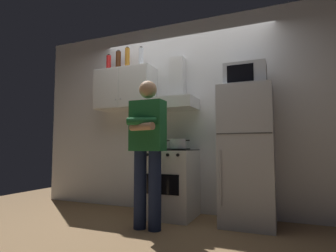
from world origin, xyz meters
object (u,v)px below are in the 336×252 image
Objects in this scene: bottle_vodka_clear at (141,57)px; bottle_liquor_amber at (127,58)px; bottle_rum_dark at (118,61)px; cooking_pot at (178,144)px; microwave at (246,77)px; person_standing at (147,146)px; bottle_soda_red at (109,63)px; upper_cabinet at (125,89)px; stove_oven at (172,183)px; refrigerator at (247,155)px; range_hood at (175,96)px.

bottle_vodka_clear is 0.24m from bottle_liquor_amber.
bottle_vodka_clear is at bearing -4.22° from bottle_rum_dark.
cooking_pot is 1.57m from bottle_liquor_amber.
bottle_rum_dark is at bearing 173.85° from bottle_liquor_amber.
bottle_liquor_amber is at bearing 176.68° from microwave.
person_standing is 6.17× the size of bottle_soda_red.
upper_cabinet reaches higher than cooking_pot.
person_standing is 1.73m from bottle_rum_dark.
upper_cabinet is 0.52m from bottle_vodka_clear.
bottle_vodka_clear is at bearing 176.60° from microwave.
stove_oven is 0.55× the size of refrigerator.
refrigerator is at bearing 31.23° from person_standing.
person_standing is at bearing -45.59° from bottle_liquor_amber.
person_standing is (-0.05, -0.73, -0.70)m from range_hood.
bottle_liquor_amber reaches higher than stove_oven.
microwave is 1.45m from person_standing.
bottle_vodka_clear reaches higher than upper_cabinet.
range_hood is at bearing -0.61° from bottle_rum_dark.
bottle_soda_red reaches higher than cooking_pot.
bottle_vodka_clear is (-0.47, 0.71, 1.29)m from person_standing.
person_standing is (-1.00, -0.62, -0.84)m from microwave.
upper_cabinet is at bearing 135.74° from person_standing.
bottle_vodka_clear is (-1.47, 0.09, 0.45)m from microwave.
bottle_rum_dark is at bearing 175.87° from refrigerator.
person_standing is 1.80m from bottle_soda_red.
stove_oven is 2.80× the size of bottle_rum_dark.
upper_cabinet is 2.68× the size of bottle_liquor_amber.
microwave is (-0.00, 0.02, 0.94)m from refrigerator.
upper_cabinet is 1.20× the size of range_hood.
bottle_liquor_amber reaches higher than range_hood.
refrigerator is 5.12× the size of bottle_rum_dark.
bottle_vodka_clear reaches higher than stove_oven.
refrigerator is at bearing -3.93° from bottle_liquor_amber.
bottle_vodka_clear reaches higher than cooking_pot.
upper_cabinet is 1.55m from stove_oven.
range_hood is at bearing 172.45° from refrigerator.
bottle_liquor_amber is at bearing 177.17° from bottle_vodka_clear.
upper_cabinet is 3.39× the size of bottle_soda_red.
bottle_vodka_clear reaches higher than microwave.
microwave is at bearing 9.57° from cooking_pot.
bottle_soda_red is at bearing 145.21° from person_standing.
range_hood is 2.82× the size of bottle_soda_red.
cooking_pot is 1.44m from bottle_vodka_clear.
bottle_soda_red is at bearing 178.95° from bottle_vodka_clear.
range_hood is 0.79m from bottle_vodka_clear.
upper_cabinet is 2.99× the size of bottle_vodka_clear.
stove_oven is 1.17m from range_hood.
range_hood reaches higher than person_standing.
stove_oven is 2.06m from bottle_soda_red.
upper_cabinet is 1.75m from microwave.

